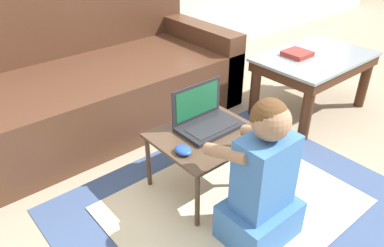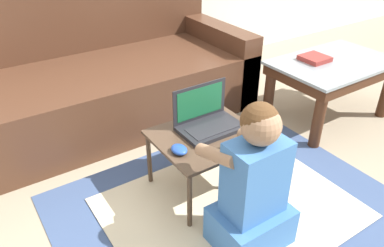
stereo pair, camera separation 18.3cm
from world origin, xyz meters
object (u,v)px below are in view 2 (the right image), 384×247
at_px(laptop_desk, 207,141).
at_px(book_on_table, 315,58).
at_px(computer_mouse, 179,149).
at_px(couch, 77,80).
at_px(laptop, 208,122).
at_px(person_seated, 253,189).
at_px(coffee_table, 333,72).

relative_size(laptop_desk, book_on_table, 3.10).
height_order(laptop_desk, computer_mouse, computer_mouse).
xyz_separation_m(couch, laptop, (0.34, -1.02, 0.07)).
bearing_deg(person_seated, laptop_desk, 82.19).
height_order(coffee_table, computer_mouse, coffee_table).
bearing_deg(person_seated, computer_mouse, 110.99).
relative_size(coffee_table, book_on_table, 4.95).
relative_size(couch, book_on_table, 13.77).
distance_m(couch, book_on_table, 1.58).
height_order(computer_mouse, book_on_table, book_on_table).
bearing_deg(laptop_desk, coffee_table, 7.80).
relative_size(laptop, book_on_table, 1.92).
xyz_separation_m(laptop_desk, person_seated, (-0.06, -0.41, 0.01)).
xyz_separation_m(coffee_table, laptop, (-1.10, -0.10, 0.02)).
bearing_deg(book_on_table, laptop_desk, -167.12).
height_order(laptop, computer_mouse, laptop).
relative_size(coffee_table, laptop, 2.57).
bearing_deg(book_on_table, person_seated, -149.37).
relative_size(coffee_table, laptop_desk, 1.60).
bearing_deg(laptop_desk, laptop, 51.11).
relative_size(couch, laptop, 7.15).
xyz_separation_m(couch, laptop_desk, (0.30, -1.08, -0.00)).
bearing_deg(coffee_table, laptop, -174.64).
distance_m(laptop_desk, computer_mouse, 0.21).
bearing_deg(laptop_desk, person_seated, -97.81).
height_order(coffee_table, book_on_table, book_on_table).
distance_m(laptop, computer_mouse, 0.26).
bearing_deg(coffee_table, laptop_desk, -172.20).
bearing_deg(couch, laptop_desk, -74.44).
distance_m(coffee_table, person_seated, 1.33).
height_order(couch, person_seated, couch).
xyz_separation_m(laptop_desk, computer_mouse, (-0.19, -0.05, 0.05)).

